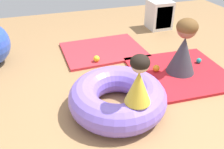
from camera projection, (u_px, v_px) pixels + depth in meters
The scene contains 11 objects.
ground_plane at pixel (122, 112), 2.74m from camera, with size 8.00×8.00×0.00m, color #9E7549.
gym_mat_front at pixel (103, 50), 4.08m from camera, with size 1.32×1.01×0.04m, color red.
gym_mat_center_rear at pixel (179, 72), 3.45m from camera, with size 1.31×1.22×0.04m, color red.
inflatable_cushion at pixel (117, 97), 2.70m from camera, with size 1.11×1.11×0.33m, color #8466E0.
child_in_yellow at pixel (139, 80), 2.24m from camera, with size 0.32×0.32×0.51m.
adult_seated at pixel (184, 47), 3.24m from camera, with size 0.49×0.49×0.78m.
play_ball_red at pixel (186, 51), 3.92m from camera, with size 0.07×0.07×0.07m, color red.
play_ball_teal at pixel (199, 61), 3.63m from camera, with size 0.08×0.08×0.08m, color teal.
play_ball_orange at pixel (156, 68), 3.42m from camera, with size 0.10×0.10×0.10m, color orange.
play_ball_yellow at pixel (97, 59), 3.67m from camera, with size 0.10×0.10×0.10m, color yellow.
storage_cube at pixel (160, 15), 4.89m from camera, with size 0.44×0.44×0.56m.
Camera 1 is at (-0.76, -1.97, 1.80)m, focal length 38.51 mm.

